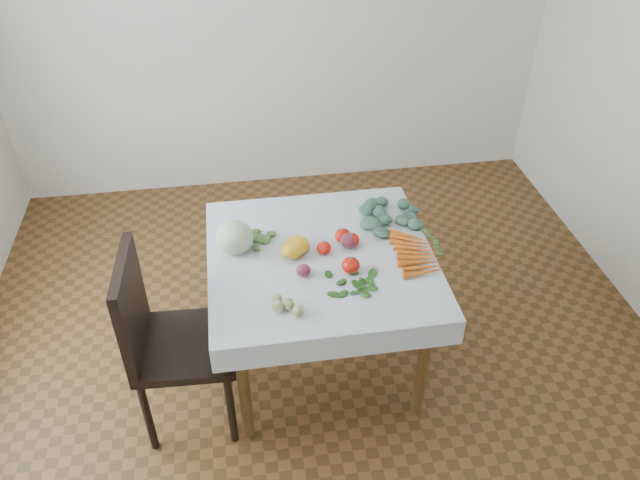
# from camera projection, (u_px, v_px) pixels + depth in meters

# --- Properties ---
(ground) EXTENTS (4.00, 4.00, 0.00)m
(ground) POSITION_uv_depth(u_px,v_px,m) (321.00, 358.00, 3.58)
(ground) COLOR brown
(back_wall) EXTENTS (4.00, 0.04, 2.70)m
(back_wall) POSITION_uv_depth(u_px,v_px,m) (276.00, 12.00, 4.34)
(back_wall) COLOR silver
(back_wall) RESTS_ON ground
(table) EXTENTS (1.00, 1.00, 0.75)m
(table) POSITION_uv_depth(u_px,v_px,m) (321.00, 271.00, 3.18)
(table) COLOR brown
(table) RESTS_ON ground
(tablecloth) EXTENTS (1.12, 1.12, 0.01)m
(tablecloth) POSITION_uv_depth(u_px,v_px,m) (321.00, 256.00, 3.12)
(tablecloth) COLOR white
(tablecloth) RESTS_ON table
(chair) EXTENTS (0.48, 0.48, 1.02)m
(chair) POSITION_uv_depth(u_px,v_px,m) (162.00, 334.00, 2.93)
(chair) COLOR black
(chair) RESTS_ON ground
(cabbage) EXTENTS (0.22, 0.22, 0.17)m
(cabbage) POSITION_uv_depth(u_px,v_px,m) (235.00, 237.00, 3.10)
(cabbage) COLOR #B1C8A8
(cabbage) RESTS_ON tablecloth
(tomato_a) EXTENTS (0.11, 0.11, 0.07)m
(tomato_a) POSITION_uv_depth(u_px,v_px,m) (351.00, 240.00, 3.16)
(tomato_a) COLOR red
(tomato_a) RESTS_ON tablecloth
(tomato_b) EXTENTS (0.07, 0.07, 0.06)m
(tomato_b) POSITION_uv_depth(u_px,v_px,m) (324.00, 248.00, 3.12)
(tomato_b) COLOR red
(tomato_b) RESTS_ON tablecloth
(tomato_c) EXTENTS (0.10, 0.10, 0.08)m
(tomato_c) POSITION_uv_depth(u_px,v_px,m) (351.00, 265.00, 3.00)
(tomato_c) COLOR red
(tomato_c) RESTS_ON tablecloth
(tomato_d) EXTENTS (0.09, 0.09, 0.07)m
(tomato_d) POSITION_uv_depth(u_px,v_px,m) (343.00, 236.00, 3.19)
(tomato_d) COLOR red
(tomato_d) RESTS_ON tablecloth
(heirloom_back) EXTENTS (0.12, 0.12, 0.09)m
(heirloom_back) POSITION_uv_depth(u_px,v_px,m) (297.00, 245.00, 3.12)
(heirloom_back) COLOR yellow
(heirloom_back) RESTS_ON tablecloth
(heirloom_front) EXTENTS (0.14, 0.14, 0.08)m
(heirloom_front) POSITION_uv_depth(u_px,v_px,m) (292.00, 250.00, 3.10)
(heirloom_front) COLOR yellow
(heirloom_front) RESTS_ON tablecloth
(onion_a) EXTENTS (0.12, 0.12, 0.07)m
(onion_a) POSITION_uv_depth(u_px,v_px,m) (349.00, 241.00, 3.16)
(onion_a) COLOR #52172B
(onion_a) RESTS_ON tablecloth
(onion_b) EXTENTS (0.08, 0.08, 0.06)m
(onion_b) POSITION_uv_depth(u_px,v_px,m) (304.00, 270.00, 2.99)
(onion_b) COLOR #52172B
(onion_b) RESTS_ON tablecloth
(tomatillo_cluster) EXTENTS (0.12, 0.13, 0.05)m
(tomatillo_cluster) POSITION_uv_depth(u_px,v_px,m) (288.00, 304.00, 2.80)
(tomatillo_cluster) COLOR tan
(tomatillo_cluster) RESTS_ON tablecloth
(carrot_bunch) EXTENTS (0.23, 0.39, 0.03)m
(carrot_bunch) POSITION_uv_depth(u_px,v_px,m) (418.00, 253.00, 3.11)
(carrot_bunch) COLOR orange
(carrot_bunch) RESTS_ON tablecloth
(kale_bunch) EXTENTS (0.35, 0.33, 0.05)m
(kale_bunch) POSITION_uv_depth(u_px,v_px,m) (391.00, 217.00, 3.35)
(kale_bunch) COLOR #3E6654
(kale_bunch) RESTS_ON tablecloth
(basil_bunch) EXTENTS (0.23, 0.20, 0.01)m
(basil_bunch) POSITION_uv_depth(u_px,v_px,m) (354.00, 284.00, 2.94)
(basil_bunch) COLOR #255A1C
(basil_bunch) RESTS_ON tablecloth
(dill_bunch) EXTENTS (0.24, 0.19, 0.03)m
(dill_bunch) POSITION_uv_depth(u_px,v_px,m) (255.00, 240.00, 3.20)
(dill_bunch) COLOR #4F823B
(dill_bunch) RESTS_ON tablecloth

